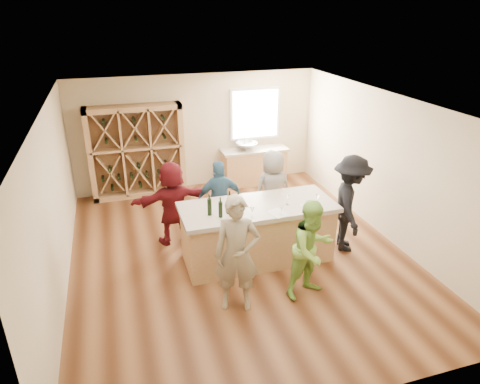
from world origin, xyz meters
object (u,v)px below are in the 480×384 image
object	(u,v)px
tasting_counter_base	(257,234)
person_near_left	(237,254)
person_far_mid	(220,200)
wine_bottle_b	(220,210)
wine_bottle_c	(230,204)
person_server	(350,204)
sink	(247,146)
wine_rack	(137,152)
wine_bottle_a	(210,207)
person_far_left	(173,203)
person_far_right	(273,190)
person_near_right	(312,249)
wine_bottle_d	(238,206)

from	to	relation	value
tasting_counter_base	person_near_left	bearing A→B (deg)	-121.95
person_far_mid	person_near_left	bearing A→B (deg)	84.71
wine_bottle_b	wine_bottle_c	bearing A→B (deg)	35.37
tasting_counter_base	person_server	bearing A→B (deg)	-4.21
sink	tasting_counter_base	distance (m)	3.64
wine_rack	wine_bottle_a	xyz separation A→B (m)	(0.89, -3.67, 0.13)
person_server	person_far_left	world-z (taller)	person_server
person_far_right	person_far_left	bearing A→B (deg)	-7.86
wine_bottle_a	person_near_left	world-z (taller)	person_near_left
person_near_left	person_far_left	xyz separation A→B (m)	(-0.60, 2.26, -0.10)
person_near_left	person_far_mid	size ratio (longest dim) A/B	1.16
person_far_mid	wine_bottle_c	bearing A→B (deg)	86.92
person_far_mid	person_far_left	size ratio (longest dim) A/B	0.97
wine_bottle_c	wine_bottle_a	bearing A→B (deg)	-177.77
wine_bottle_c	wine_rack	bearing A→B (deg)	108.71
person_near_right	person_far_mid	bearing A→B (deg)	96.12
wine_rack	wine_bottle_d	distance (m)	4.00
wine_rack	wine_bottle_c	distance (m)	3.87
person_near_right	wine_bottle_a	bearing A→B (deg)	125.23
person_near_left	person_server	bearing A→B (deg)	39.61
person_near_right	person_far_mid	world-z (taller)	person_near_right
person_server	person_far_left	distance (m)	3.31
wine_bottle_a	person_far_left	bearing A→B (deg)	110.29
wine_bottle_a	wine_bottle_c	size ratio (longest dim) A/B	0.97
person_far_mid	person_far_left	world-z (taller)	person_far_left
person_near_left	person_server	xyz separation A→B (m)	(2.48, 1.05, -0.00)
tasting_counter_base	person_far_mid	xyz separation A→B (m)	(-0.43, 1.00, 0.30)
wine_bottle_d	wine_rack	bearing A→B (deg)	109.84
wine_rack	wine_bottle_d	bearing A→B (deg)	-70.16
wine_bottle_d	person_near_left	xyz separation A→B (m)	(-0.31, -0.97, -0.30)
person_near_left	person_far_right	world-z (taller)	person_near_left
wine_bottle_b	person_far_left	world-z (taller)	person_far_left
wine_bottle_b	person_far_mid	world-z (taller)	person_far_mid
wine_bottle_b	person_near_left	xyz separation A→B (m)	(-0.00, -0.94, -0.29)
person_far_right	wine_bottle_c	bearing A→B (deg)	36.18
wine_bottle_a	person_far_right	bearing A→B (deg)	36.84
person_server	person_near_right	bearing A→B (deg)	152.33
wine_bottle_d	wine_bottle_a	bearing A→B (deg)	169.08
person_near_right	person_far_mid	xyz separation A→B (m)	(-0.89, 2.21, -0.01)
wine_bottle_b	person_far_left	distance (m)	1.51
wine_rack	person_server	size ratio (longest dim) A/B	1.19
wine_bottle_c	person_server	distance (m)	2.30
person_far_left	wine_bottle_b	bearing A→B (deg)	107.53
sink	tasting_counter_base	bearing A→B (deg)	-104.81
wine_rack	wine_bottle_b	world-z (taller)	wine_rack
wine_bottle_b	person_far_left	size ratio (longest dim) A/B	0.17
person_near_left	person_near_right	xyz separation A→B (m)	(1.20, -0.03, -0.11)
wine_bottle_b	person_near_left	distance (m)	0.98
person_server	person_far_mid	bearing A→B (deg)	84.51
person_near_right	person_server	distance (m)	1.68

